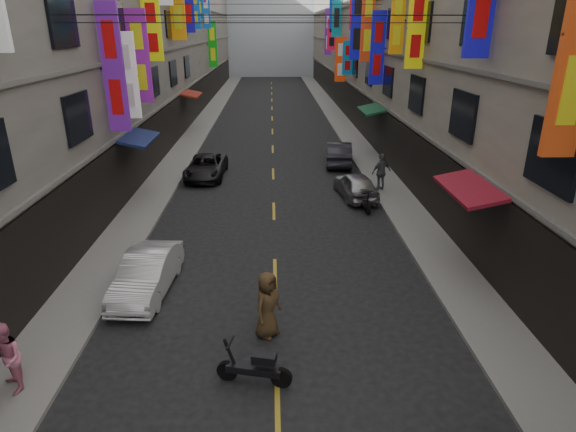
{
  "coord_description": "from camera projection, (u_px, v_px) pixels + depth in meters",
  "views": [
    {
      "loc": [
        -0.05,
        3.53,
        7.78
      ],
      "look_at": [
        0.24,
        12.1,
        4.42
      ],
      "focal_mm": 30.0,
      "sensor_mm": 36.0,
      "label": 1
    }
  ],
  "objects": [
    {
      "name": "building_row_left",
      "position": [
        105.0,
        2.0,
        34.79
      ],
      "size": [
        10.14,
        90.0,
        19.0
      ],
      "color": "gray",
      "rests_on": "ground"
    },
    {
      "name": "sidewalk_right",
      "position": [
        347.0,
        130.0,
        38.8
      ],
      "size": [
        2.0,
        90.0,
        0.12
      ],
      "primitive_type": "cube",
      "color": "slate",
      "rests_on": "ground"
    },
    {
      "name": "lane_markings",
      "position": [
        273.0,
        140.0,
        35.84
      ],
      "size": [
        0.12,
        80.2,
        0.01
      ],
      "color": "gold",
      "rests_on": "ground"
    },
    {
      "name": "pedestrian_lfar",
      "position": [
        6.0,
        359.0,
        10.59
      ],
      "size": [
        0.96,
        1.01,
        1.72
      ],
      "primitive_type": "imported",
      "rotation": [
        0.0,
        0.0,
        -0.93
      ],
      "color": "pink",
      "rests_on": "sidewalk_left"
    },
    {
      "name": "haze_block",
      "position": [
        271.0,
        7.0,
        81.13
      ],
      "size": [
        18.0,
        8.0,
        22.0
      ],
      "primitive_type": "cube",
      "color": "silver",
      "rests_on": "ground"
    },
    {
      "name": "car_left_far",
      "position": [
        206.0,
        167.0,
        26.6
      ],
      "size": [
        2.17,
        4.42,
        1.21
      ],
      "primitive_type": "imported",
      "rotation": [
        0.0,
        0.0,
        -0.04
      ],
      "color": "black",
      "rests_on": "ground"
    },
    {
      "name": "car_right_far",
      "position": [
        339.0,
        153.0,
        29.15
      ],
      "size": [
        1.9,
        4.32,
        1.38
      ],
      "primitive_type": "imported",
      "rotation": [
        0.0,
        0.0,
        3.03
      ],
      "color": "#28272F",
      "rests_on": "ground"
    },
    {
      "name": "sidewalk_left",
      "position": [
        197.0,
        131.0,
        38.42
      ],
      "size": [
        2.0,
        90.0,
        0.12
      ],
      "primitive_type": "cube",
      "color": "slate",
      "rests_on": "ground"
    },
    {
      "name": "shop_signage",
      "position": [
        270.0,
        4.0,
        29.05
      ],
      "size": [
        14.0,
        55.0,
        11.88
      ],
      "color": "#0E2BAB",
      "rests_on": "ground"
    },
    {
      "name": "street_awnings",
      "position": [
        246.0,
        137.0,
        22.61
      ],
      "size": [
        13.99,
        35.2,
        0.41
      ],
      "color": "#12441A",
      "rests_on": "ground"
    },
    {
      "name": "scooter_crossing",
      "position": [
        255.0,
        368.0,
        11.14
      ],
      "size": [
        1.78,
        0.66,
        1.14
      ],
      "rotation": [
        0.0,
        0.0,
        1.35
      ],
      "color": "black",
      "rests_on": "ground"
    },
    {
      "name": "car_right_mid",
      "position": [
        356.0,
        185.0,
        23.4
      ],
      "size": [
        1.96,
        3.86,
        1.26
      ],
      "primitive_type": "imported",
      "rotation": [
        0.0,
        0.0,
        3.27
      ],
      "color": "#A1A1A6",
      "rests_on": "ground"
    },
    {
      "name": "scooter_far_right",
      "position": [
        364.0,
        200.0,
        21.98
      ],
      "size": [
        0.5,
        1.8,
        1.14
      ],
      "rotation": [
        0.0,
        0.0,
        3.19
      ],
      "color": "black",
      "rests_on": "ground"
    },
    {
      "name": "pedestrian_rfar",
      "position": [
        381.0,
        172.0,
        24.03
      ],
      "size": [
        1.26,
        1.02,
        1.88
      ],
      "primitive_type": "imported",
      "rotation": [
        0.0,
        0.0,
        3.57
      ],
      "color": "#58585B",
      "rests_on": "sidewalk_right"
    },
    {
      "name": "pedestrian_crossing",
      "position": [
        267.0,
        305.0,
        12.74
      ],
      "size": [
        1.03,
        1.11,
        1.88
      ],
      "primitive_type": "imported",
      "rotation": [
        0.0,
        0.0,
        0.97
      ],
      "color": "#4B351E",
      "rests_on": "ground"
    },
    {
      "name": "car_left_mid",
      "position": [
        147.0,
        274.0,
        14.97
      ],
      "size": [
        1.67,
        4.01,
        1.29
      ],
      "primitive_type": "imported",
      "rotation": [
        0.0,
        0.0,
        -0.08
      ],
      "color": "silver",
      "rests_on": "ground"
    },
    {
      "name": "building_row_right",
      "position": [
        433.0,
        3.0,
        35.55
      ],
      "size": [
        10.14,
        90.0,
        19.0
      ],
      "color": "#A19587",
      "rests_on": "ground"
    },
    {
      "name": "overhead_cables",
      "position": [
        271.0,
        6.0,
        24.25
      ],
      "size": [
        14.0,
        38.04,
        1.24
      ],
      "color": "black",
      "rests_on": "ground"
    }
  ]
}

